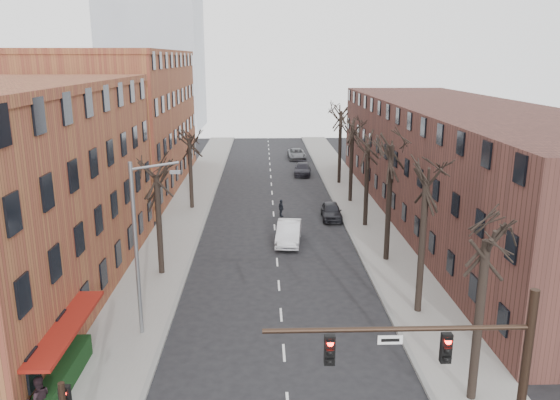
{
  "coord_description": "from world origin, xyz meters",
  "views": [
    {
      "loc": [
        -0.94,
        -15.49,
        13.78
      ],
      "look_at": [
        0.26,
        21.76,
        4.0
      ],
      "focal_mm": 35.0,
      "sensor_mm": 36.0,
      "label": 1
    }
  ],
  "objects": [
    {
      "name": "awning_left",
      "position": [
        -9.4,
        6.0,
        0.0
      ],
      "size": [
        1.2,
        7.0,
        0.15
      ],
      "primitive_type": "cube",
      "color": "maroon",
      "rests_on": "ground"
    },
    {
      "name": "tree_right_a",
      "position": [
        7.6,
        4.0,
        0.0
      ],
      "size": [
        5.2,
        5.2,
        10.0
      ],
      "primitive_type": null,
      "color": "black",
      "rests_on": "ground"
    },
    {
      "name": "sidewalk_right",
      "position": [
        8.0,
        35.0,
        0.07
      ],
      "size": [
        4.0,
        90.0,
        0.15
      ],
      "primitive_type": "cube",
      "color": "gray",
      "rests_on": "ground"
    },
    {
      "name": "parked_car_near",
      "position": [
        5.04,
        30.33,
        0.72
      ],
      "size": [
        1.84,
        4.28,
        1.44
      ],
      "primitive_type": "imported",
      "rotation": [
        0.0,
        0.0,
        -0.03
      ],
      "color": "black",
      "rests_on": "ground"
    },
    {
      "name": "pedestrian_b",
      "position": [
        -9.6,
        3.08,
        1.08
      ],
      "size": [
        1.13,
        1.05,
        1.86
      ],
      "primitive_type": "imported",
      "rotation": [
        0.0,
        0.0,
        3.64
      ],
      "color": "black",
      "rests_on": "sidewalk_left"
    },
    {
      "name": "silver_sedan",
      "position": [
        1.0,
        24.06,
        0.83
      ],
      "size": [
        2.28,
        5.19,
        1.66
      ],
      "primitive_type": "imported",
      "rotation": [
        0.0,
        0.0,
        -0.11
      ],
      "color": "silver",
      "rests_on": "ground"
    },
    {
      "name": "hedge",
      "position": [
        -9.5,
        5.0,
        0.65
      ],
      "size": [
        0.8,
        6.0,
        1.0
      ],
      "primitive_type": "cube",
      "color": "black",
      "rests_on": "sidewalk_left"
    },
    {
      "name": "pedestrian_crossing",
      "position": [
        0.65,
        31.1,
        0.79
      ],
      "size": [
        0.7,
        1.0,
        1.58
      ],
      "primitive_type": "imported",
      "rotation": [
        0.0,
        0.0,
        1.95
      ],
      "color": "black",
      "rests_on": "ground"
    },
    {
      "name": "tree_right_d",
      "position": [
        7.6,
        28.0,
        0.0
      ],
      "size": [
        5.2,
        5.2,
        10.0
      ],
      "primitive_type": null,
      "color": "black",
      "rests_on": "ground"
    },
    {
      "name": "building_right",
      "position": [
        16.0,
        30.0,
        5.0
      ],
      "size": [
        12.0,
        50.0,
        10.0
      ],
      "primitive_type": "cube",
      "color": "#4A2922",
      "rests_on": "ground"
    },
    {
      "name": "signal_mast_arm",
      "position": [
        5.45,
        -1.0,
        4.4
      ],
      "size": [
        8.14,
        0.3,
        7.2
      ],
      "color": "black",
      "rests_on": "ground"
    },
    {
      "name": "tree_right_e",
      "position": [
        7.6,
        36.0,
        0.0
      ],
      "size": [
        5.2,
        5.2,
        10.8
      ],
      "primitive_type": null,
      "color": "black",
      "rests_on": "ground"
    },
    {
      "name": "sidewalk_left",
      "position": [
        -8.0,
        35.0,
        0.07
      ],
      "size": [
        4.0,
        90.0,
        0.15
      ],
      "primitive_type": "cube",
      "color": "gray",
      "rests_on": "ground"
    },
    {
      "name": "tree_right_b",
      "position": [
        7.6,
        12.0,
        0.0
      ],
      "size": [
        5.2,
        5.2,
        10.8
      ],
      "primitive_type": null,
      "color": "black",
      "rests_on": "ground"
    },
    {
      "name": "tree_left_a",
      "position": [
        -7.6,
        18.0,
        0.0
      ],
      "size": [
        5.2,
        5.2,
        9.5
      ],
      "primitive_type": null,
      "color": "black",
      "rests_on": "ground"
    },
    {
      "name": "tree_right_f",
      "position": [
        7.6,
        44.0,
        0.0
      ],
      "size": [
        5.2,
        5.2,
        11.6
      ],
      "primitive_type": null,
      "color": "black",
      "rests_on": "ground"
    },
    {
      "name": "streetlight",
      "position": [
        -7.03,
        10.0,
        5.01
      ],
      "size": [
        2.45,
        0.22,
        9.03
      ],
      "color": "slate",
      "rests_on": "ground"
    },
    {
      "name": "parked_car_far",
      "position": [
        3.8,
        59.64,
        0.7
      ],
      "size": [
        2.49,
        5.12,
        1.4
      ],
      "primitive_type": "imported",
      "rotation": [
        0.0,
        0.0,
        0.03
      ],
      "color": "slate",
      "rests_on": "ground"
    },
    {
      "name": "tree_left_b",
      "position": [
        -7.6,
        34.0,
        0.0
      ],
      "size": [
        5.2,
        5.2,
        9.5
      ],
      "primitive_type": null,
      "color": "black",
      "rests_on": "ground"
    },
    {
      "name": "parked_car_mid",
      "position": [
        3.86,
        49.01,
        0.69
      ],
      "size": [
        2.38,
        4.91,
        1.38
      ],
      "primitive_type": "imported",
      "rotation": [
        0.0,
        0.0,
        -0.1
      ],
      "color": "black",
      "rests_on": "ground"
    },
    {
      "name": "tree_right_c",
      "position": [
        7.6,
        20.0,
        0.0
      ],
      "size": [
        5.2,
        5.2,
        11.6
      ],
      "primitive_type": null,
      "color": "black",
      "rests_on": "ground"
    },
    {
      "name": "building_left_far",
      "position": [
        -16.0,
        44.0,
        7.0
      ],
      "size": [
        12.0,
        28.0,
        14.0
      ],
      "primitive_type": "cube",
      "color": "brown",
      "rests_on": "ground"
    }
  ]
}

